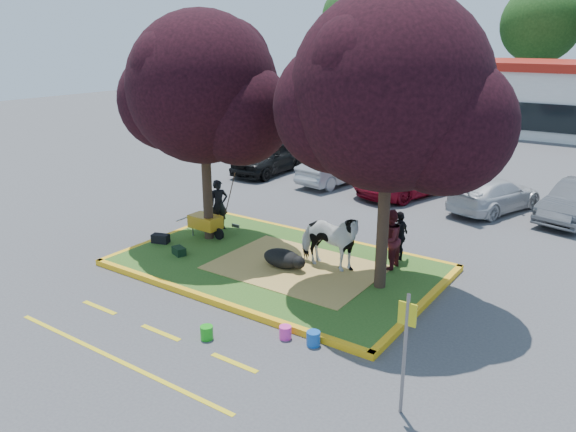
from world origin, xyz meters
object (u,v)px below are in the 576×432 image
Objects in this scene: cow at (329,241)px; bucket_pink at (285,332)px; bucket_green at (207,333)px; wheelbarrow at (206,222)px; car_black at (270,157)px; bucket_blue at (313,339)px; car_silver at (337,169)px; handler at (219,205)px; sign_post at (405,343)px; calf at (283,258)px.

cow is 3.54m from bucket_pink.
bucket_green is 1.04× the size of bucket_pink.
wheelbarrow is 9.00m from car_black.
bucket_blue reaches higher than bucket_pink.
bucket_green is 0.07× the size of car_silver.
cow reaches higher than car_silver.
cow reaches higher than bucket_blue.
car_silver reaches higher than wheelbarrow.
sign_post is at bearing -90.66° from handler.
wheelbarrow is at bearing 132.60° from bucket_green.
bucket_pink is at bearing -97.11° from handler.
bucket_pink is (-2.92, 0.86, -1.16)m from sign_post.
car_black is at bearing 127.55° from bucket_pink.
handler is 6.82m from bucket_pink.
sign_post reaches higher than bucket_green.
bucket_green is at bearing -144.69° from bucket_pink.
bucket_green is 0.95× the size of bucket_blue.
calf is at bearing 100.44° from bucket_green.
sign_post is 15.06m from car_silver.
bucket_green is 14.65m from car_black.
handler is at bearing 78.54° from cow.
handler is 0.36× the size of car_black.
cow is at bearing -46.48° from car_black.
car_black is at bearing 121.24° from bucket_green.
bucket_green is at bearing -179.64° from sign_post.
calf is 3.72m from bucket_green.
handler reaches higher than bucket_blue.
wheelbarrow is at bearing 100.75° from car_silver.
wheelbarrow is 6.30× the size of bucket_pink.
car_silver is (-8.39, 12.49, -0.66)m from sign_post.
calf is 3.94× the size of bucket_green.
sign_post reaches higher than bucket_blue.
bucket_green is (-0.36, -4.25, -0.79)m from cow.
car_black is (-6.92, 8.86, 0.34)m from calf.
calf is 0.52× the size of sign_post.
sign_post is (3.87, -4.18, 0.37)m from cow.
handler reaches higher than cow.
wheelbarrow is 8.26m from car_silver.
cow is at bearing 0.64° from wheelbarrow.
sign_post is 0.55× the size of car_silver.
sign_post is (8.30, -4.98, 0.37)m from handler.
cow is 11.48m from car_black.
handler is 0.40× the size of car_silver.
handler is 9.68m from sign_post.
bucket_blue is at bearing -93.52° from handler.
handler is 7.52m from car_silver.
car_silver is at bearing 30.97° from handler.
wheelbarrow reaches higher than bucket_blue.
handler is at bearing 100.15° from wheelbarrow.
bucket_green is 1.61m from bucket_pink.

